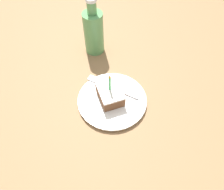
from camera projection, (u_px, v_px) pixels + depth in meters
The scene contains 5 objects.
ground_plane at pixel (110, 101), 0.78m from camera, with size 2.40×2.40×0.04m.
plate at pixel (112, 100), 0.75m from camera, with size 0.23×0.23×0.02m.
cake_slice at pixel (110, 93), 0.72m from camera, with size 0.07×0.10×0.12m.
fork at pixel (109, 86), 0.77m from camera, with size 0.15×0.16×0.00m.
bottle at pixel (94, 31), 0.83m from camera, with size 0.08×0.08×0.23m.
Camera 1 is at (-0.14, -0.42, 0.63)m, focal length 35.00 mm.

